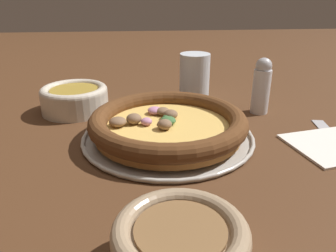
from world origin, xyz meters
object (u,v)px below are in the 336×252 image
drinking_cup (195,76)px  fork (333,137)px  bowl_far (180,246)px  pepper_shaker (261,86)px  bowl_near (75,98)px  pizza (168,123)px  napkin (336,144)px  pizza_tray (168,136)px

drinking_cup → fork: drinking_cup is taller
bowl_far → pepper_shaker: pepper_shaker is taller
bowl_near → bowl_far: bowl_far is taller
drinking_cup → fork: (-0.20, 0.26, -0.05)m
drinking_cup → pepper_shaker: 0.17m
pizza → bowl_near: bowl_near is taller
pizza → napkin: bearing=168.3°
fork → pizza_tray: bearing=94.1°
pizza → drinking_cup: (-0.09, -0.23, 0.02)m
pizza_tray → bowl_near: size_ratio=2.15×
bowl_far → fork: bowl_far is taller
bowl_far → napkin: bowl_far is taller
pizza → pizza_tray: bearing=154.2°
drinking_cup → pizza_tray: bearing=69.8°
pizza_tray → fork: bearing=174.9°
pizza_tray → pepper_shaker: 0.24m
bowl_far → bowl_near: bearing=-69.4°
drinking_cup → pepper_shaker: pepper_shaker is taller
bowl_far → fork: size_ratio=0.68×
pizza_tray → bowl_far: (0.02, 0.29, 0.03)m
napkin → fork: size_ratio=0.90×
pizza → fork: (-0.29, 0.03, -0.03)m
bowl_near → drinking_cup: size_ratio=1.35×
pizza_tray → drinking_cup: bearing=-110.2°
bowl_far → napkin: 0.37m
bowl_near → pizza: bearing=139.7°
pizza → pepper_shaker: (-0.20, -0.11, 0.03)m
pizza → napkin: 0.28m
fork → pepper_shaker: 0.17m
bowl_far → napkin: bearing=-141.3°
napkin → pepper_shaker: pepper_shaker is taller
pizza → napkin: pizza is taller
pizza_tray → bowl_near: bowl_near is taller
pizza → bowl_far: bowl_far is taller
pizza_tray → bowl_near: bearing=-40.2°
fork → pizza: bearing=94.0°
bowl_near → pepper_shaker: pepper_shaker is taller
bowl_far → fork: bearing=-139.1°
pizza → bowl_near: (0.18, -0.15, 0.00)m
pizza → napkin: (-0.28, 0.06, -0.02)m
drinking_cup → pepper_shaker: (-0.12, 0.12, 0.01)m
napkin → fork: (-0.01, -0.03, -0.00)m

